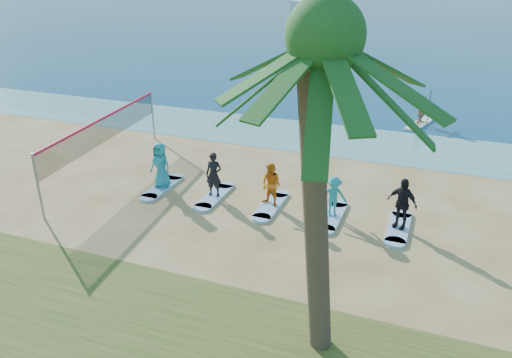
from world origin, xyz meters
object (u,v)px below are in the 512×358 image
(surfboard_3, at_px, (332,216))
(surfboard_4, at_px, (399,228))
(volleyball_net, at_px, (104,130))
(student_4, at_px, (402,203))
(palm_tree, at_px, (325,40))
(boat_offshore_a, at_px, (308,11))
(student_2, at_px, (271,185))
(paddleboard, at_px, (420,124))
(surfboard_1, at_px, (215,196))
(student_3, at_px, (333,196))
(surfboard_2, at_px, (271,206))
(student_1, at_px, (214,175))
(student_0, at_px, (161,165))
(surfboard_0, at_px, (162,187))
(paddleboarder, at_px, (422,110))

(surfboard_3, height_order, surfboard_4, same)
(volleyball_net, height_order, student_4, volleyball_net)
(palm_tree, xyz_separation_m, student_4, (1.38, 6.63, -6.17))
(boat_offshore_a, height_order, student_2, student_2)
(paddleboard, height_order, surfboard_1, paddleboard)
(boat_offshore_a, distance_m, student_3, 79.47)
(volleyball_net, height_order, surfboard_2, volleyball_net)
(student_2, height_order, surfboard_3, student_2)
(surfboard_1, relative_size, student_1, 1.26)
(student_0, xyz_separation_m, student_4, (9.35, 0.00, -0.02))
(surfboard_1, bearing_deg, student_1, 0.00)
(paddleboard, distance_m, boat_offshore_a, 68.17)
(surfboard_0, xyz_separation_m, surfboard_3, (7.02, 0.00, 0.00))
(student_0, relative_size, student_4, 1.02)
(paddleboard, distance_m, surfboard_4, 12.61)
(student_0, xyz_separation_m, surfboard_3, (7.02, 0.00, -0.97))
(student_2, bearing_deg, volleyball_net, -169.26)
(surfboard_2, bearing_deg, palm_tree, -63.57)
(paddleboarder, height_order, student_4, student_4)
(palm_tree, xyz_separation_m, student_0, (-7.97, 6.63, -6.15))
(palm_tree, height_order, paddleboard, palm_tree)
(student_2, xyz_separation_m, surfboard_3, (2.34, 0.00, -0.87))
(paddleboarder, xyz_separation_m, surfboard_2, (-4.45, -12.61, -0.84))
(student_1, bearing_deg, paddleboard, 57.07)
(paddleboard, distance_m, surfboard_3, 12.78)
(palm_tree, bearing_deg, student_1, 130.36)
(surfboard_2, bearing_deg, surfboard_1, 180.00)
(volleyball_net, relative_size, boat_offshore_a, 1.19)
(surfboard_0, bearing_deg, student_0, 0.00)
(boat_offshore_a, height_order, student_4, student_4)
(student_3, distance_m, student_4, 2.34)
(student_3, bearing_deg, student_2, 157.27)
(surfboard_0, height_order, student_2, student_2)
(student_1, bearing_deg, palm_tree, -54.27)
(paddleboarder, height_order, student_1, student_1)
(surfboard_2, xyz_separation_m, surfboard_4, (4.68, 0.00, 0.00))
(surfboard_1, distance_m, student_3, 4.74)
(surfboard_2, distance_m, student_2, 0.87)
(volleyball_net, xyz_separation_m, surfboard_2, (7.76, -0.69, -1.86))
(paddleboard, distance_m, student_0, 15.59)
(surfboard_0, relative_size, student_2, 1.34)
(volleyball_net, relative_size, student_1, 5.18)
(student_2, distance_m, surfboard_4, 4.76)
(student_1, bearing_deg, surfboard_3, -4.63)
(paddleboard, bearing_deg, student_3, -82.92)
(student_4, bearing_deg, student_2, -159.68)
(student_1, height_order, surfboard_3, student_1)
(volleyball_net, bearing_deg, paddleboarder, 44.30)
(palm_tree, bearing_deg, surfboard_1, 130.36)
(surfboard_3, xyz_separation_m, student_4, (2.34, 0.00, 0.95))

